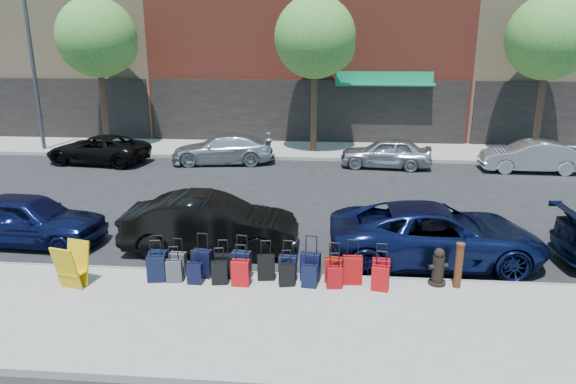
# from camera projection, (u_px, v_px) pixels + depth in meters

# --- Properties ---
(ground) EXTENTS (120.00, 120.00, 0.00)m
(ground) POSITION_uv_depth(u_px,v_px,m) (286.00, 216.00, 16.33)
(ground) COLOR black
(ground) RESTS_ON ground
(sidewalk_near) EXTENTS (60.00, 4.00, 0.15)m
(sidewalk_near) POSITION_uv_depth(u_px,v_px,m) (255.00, 321.00, 10.10)
(sidewalk_near) COLOR gray
(sidewalk_near) RESTS_ON ground
(sidewalk_far) EXTENTS (60.00, 4.00, 0.15)m
(sidewalk_far) POSITION_uv_depth(u_px,v_px,m) (304.00, 150.00, 25.86)
(sidewalk_far) COLOR gray
(sidewalk_far) RESTS_ON ground
(curb_near) EXTENTS (60.00, 0.08, 0.15)m
(curb_near) POSITION_uv_depth(u_px,v_px,m) (268.00, 276.00, 12.03)
(curb_near) COLOR gray
(curb_near) RESTS_ON ground
(curb_far) EXTENTS (60.00, 0.08, 0.15)m
(curb_far) POSITION_uv_depth(u_px,v_px,m) (301.00, 159.00, 23.93)
(curb_far) COLOR gray
(curb_far) RESTS_ON ground
(tree_left) EXTENTS (3.80, 3.80, 7.27)m
(tree_left) POSITION_uv_depth(u_px,v_px,m) (100.00, 40.00, 24.70)
(tree_left) COLOR black
(tree_left) RESTS_ON sidewalk_far
(tree_center) EXTENTS (3.80, 3.80, 7.27)m
(tree_center) POSITION_uv_depth(u_px,v_px,m) (318.00, 40.00, 23.82)
(tree_center) COLOR black
(tree_center) RESTS_ON sidewalk_far
(tree_right) EXTENTS (3.80, 3.80, 7.27)m
(tree_right) POSITION_uv_depth(u_px,v_px,m) (552.00, 40.00, 22.94)
(tree_right) COLOR black
(tree_right) RESTS_ON sidewalk_far
(streetlight) EXTENTS (2.59, 0.18, 8.00)m
(streetlight) POSITION_uv_depth(u_px,v_px,m) (36.00, 56.00, 24.49)
(streetlight) COLOR #333338
(streetlight) RESTS_ON sidewalk_far
(suitcase_front_0) EXTENTS (0.40, 0.23, 0.97)m
(suitcase_front_0) POSITION_uv_depth(u_px,v_px,m) (159.00, 263.00, 11.80)
(suitcase_front_0) COLOR black
(suitcase_front_0) RESTS_ON sidewalk_near
(suitcase_front_1) EXTENTS (0.39, 0.23, 0.89)m
(suitcase_front_1) POSITION_uv_depth(u_px,v_px,m) (178.00, 264.00, 11.81)
(suitcase_front_1) COLOR #434349
(suitcase_front_1) RESTS_ON sidewalk_near
(suitcase_front_2) EXTENTS (0.46, 0.29, 1.04)m
(suitcase_front_2) POSITION_uv_depth(u_px,v_px,m) (202.00, 263.00, 11.73)
(suitcase_front_2) COLOR black
(suitcase_front_2) RESTS_ON sidewalk_near
(suitcase_front_3) EXTENTS (0.39, 0.24, 0.91)m
(suitcase_front_3) POSITION_uv_depth(u_px,v_px,m) (223.00, 266.00, 11.70)
(suitcase_front_3) COLOR black
(suitcase_front_3) RESTS_ON sidewalk_near
(suitcase_front_4) EXTENTS (0.45, 0.28, 1.02)m
(suitcase_front_4) POSITION_uv_depth(u_px,v_px,m) (242.00, 265.00, 11.68)
(suitcase_front_4) COLOR black
(suitcase_front_4) RESTS_ON sidewalk_near
(suitcase_front_5) EXTENTS (0.40, 0.25, 0.92)m
(suitcase_front_5) POSITION_uv_depth(u_px,v_px,m) (266.00, 267.00, 11.61)
(suitcase_front_5) COLOR black
(suitcase_front_5) RESTS_ON sidewalk_near
(suitcase_front_6) EXTENTS (0.41, 0.24, 0.95)m
(suitcase_front_6) POSITION_uv_depth(u_px,v_px,m) (288.00, 268.00, 11.55)
(suitcase_front_6) COLOR black
(suitcase_front_6) RESTS_ON sidewalk_near
(suitcase_front_7) EXTENTS (0.47, 0.31, 1.06)m
(suitcase_front_7) POSITION_uv_depth(u_px,v_px,m) (310.00, 266.00, 11.56)
(suitcase_front_7) COLOR black
(suitcase_front_7) RESTS_ON sidewalk_near
(suitcase_front_8) EXTENTS (0.41, 0.26, 0.93)m
(suitcase_front_8) POSITION_uv_depth(u_px,v_px,m) (334.00, 270.00, 11.48)
(suitcase_front_8) COLOR #A6100A
(suitcase_front_8) RESTS_ON sidewalk_near
(suitcase_front_9) EXTENTS (0.43, 0.25, 1.02)m
(suitcase_front_9) POSITION_uv_depth(u_px,v_px,m) (352.00, 270.00, 11.41)
(suitcase_front_9) COLOR #9C0A0C
(suitcase_front_9) RESTS_ON sidewalk_near
(suitcase_front_10) EXTENTS (0.40, 0.24, 0.94)m
(suitcase_front_10) POSITION_uv_depth(u_px,v_px,m) (381.00, 271.00, 11.40)
(suitcase_front_10) COLOR maroon
(suitcase_front_10) RESTS_ON sidewalk_near
(suitcase_back_0) EXTENTS (0.44, 0.30, 0.96)m
(suitcase_back_0) POSITION_uv_depth(u_px,v_px,m) (156.00, 269.00, 11.53)
(suitcase_back_0) COLOR black
(suitcase_back_0) RESTS_ON sidewalk_near
(suitcase_back_1) EXTENTS (0.37, 0.25, 0.83)m
(suitcase_back_1) POSITION_uv_depth(u_px,v_px,m) (174.00, 271.00, 11.51)
(suitcase_back_1) COLOR #3B3B40
(suitcase_back_1) RESTS_ON sidewalk_near
(suitcase_back_2) EXTENTS (0.33, 0.20, 0.78)m
(suitcase_back_2) POSITION_uv_depth(u_px,v_px,m) (195.00, 273.00, 11.42)
(suitcase_back_2) COLOR black
(suitcase_back_2) RESTS_ON sidewalk_near
(suitcase_back_3) EXTENTS (0.38, 0.26, 0.84)m
(suitcase_back_3) POSITION_uv_depth(u_px,v_px,m) (219.00, 273.00, 11.41)
(suitcase_back_3) COLOR black
(suitcase_back_3) RESTS_ON sidewalk_near
(suitcase_back_4) EXTENTS (0.40, 0.24, 0.94)m
(suitcase_back_4) POSITION_uv_depth(u_px,v_px,m) (241.00, 273.00, 11.33)
(suitcase_back_4) COLOR #B00B0E
(suitcase_back_4) RESTS_ON sidewalk_near
(suitcase_back_6) EXTENTS (0.38, 0.27, 0.82)m
(suitcase_back_6) POSITION_uv_depth(u_px,v_px,m) (287.00, 275.00, 11.32)
(suitcase_back_6) COLOR black
(suitcase_back_6) RESTS_ON sidewalk_near
(suitcase_back_7) EXTENTS (0.36, 0.23, 0.81)m
(suitcase_back_7) POSITION_uv_depth(u_px,v_px,m) (309.00, 276.00, 11.26)
(suitcase_back_7) COLOR black
(suitcase_back_7) RESTS_ON sidewalk_near
(suitcase_back_8) EXTENTS (0.36, 0.23, 0.80)m
(suitcase_back_8) POSITION_uv_depth(u_px,v_px,m) (334.00, 277.00, 11.22)
(suitcase_back_8) COLOR maroon
(suitcase_back_8) RESTS_ON sidewalk_near
(suitcase_back_10) EXTENTS (0.41, 0.29, 0.89)m
(suitcase_back_10) POSITION_uv_depth(u_px,v_px,m) (380.00, 278.00, 11.11)
(suitcase_back_10) COLOR #AC0B0D
(suitcase_back_10) RESTS_ON sidewalk_near
(fire_hydrant) EXTENTS (0.44, 0.38, 0.85)m
(fire_hydrant) POSITION_uv_depth(u_px,v_px,m) (438.00, 268.00, 11.35)
(fire_hydrant) COLOR black
(fire_hydrant) RESTS_ON sidewalk_near
(bollard) EXTENTS (0.19, 0.19, 1.03)m
(bollard) POSITION_uv_depth(u_px,v_px,m) (459.00, 265.00, 11.17)
(bollard) COLOR #38190C
(bollard) RESTS_ON sidewalk_near
(display_rack) EXTENTS (0.69, 0.73, 1.00)m
(display_rack) POSITION_uv_depth(u_px,v_px,m) (72.00, 266.00, 11.20)
(display_rack) COLOR #CF9E0B
(display_rack) RESTS_ON sidewalk_near
(car_near_0) EXTENTS (4.23, 1.86, 1.42)m
(car_near_0) POSITION_uv_depth(u_px,v_px,m) (28.00, 219.00, 13.93)
(car_near_0) COLOR #0D1239
(car_near_0) RESTS_ON ground
(car_near_1) EXTENTS (4.61, 1.71, 1.50)m
(car_near_1) POSITION_uv_depth(u_px,v_px,m) (211.00, 224.00, 13.46)
(car_near_1) COLOR black
(car_near_1) RESTS_ON ground
(car_near_2) EXTENTS (5.41, 2.69, 1.47)m
(car_near_2) POSITION_uv_depth(u_px,v_px,m) (436.00, 234.00, 12.79)
(car_near_2) COLOR #0D153C
(car_near_2) RESTS_ON ground
(car_far_0) EXTENTS (4.82, 2.68, 1.27)m
(car_far_0) POSITION_uv_depth(u_px,v_px,m) (98.00, 149.00, 23.23)
(car_far_0) COLOR black
(car_far_0) RESTS_ON ground
(car_far_1) EXTENTS (4.77, 2.42, 1.33)m
(car_far_1) POSITION_uv_depth(u_px,v_px,m) (223.00, 149.00, 23.21)
(car_far_1) COLOR silver
(car_far_1) RESTS_ON ground
(car_far_2) EXTENTS (4.06, 1.96, 1.34)m
(car_far_2) POSITION_uv_depth(u_px,v_px,m) (386.00, 153.00, 22.43)
(car_far_2) COLOR #BBBCC2
(car_far_2) RESTS_ON ground
(car_far_3) EXTENTS (4.11, 1.53, 1.34)m
(car_far_3) POSITION_uv_depth(u_px,v_px,m) (531.00, 156.00, 21.71)
(car_far_3) COLOR silver
(car_far_3) RESTS_ON ground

